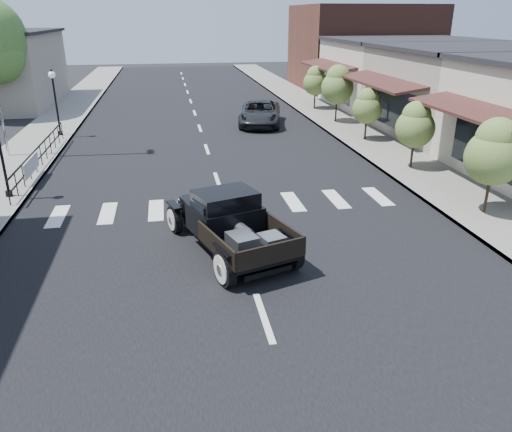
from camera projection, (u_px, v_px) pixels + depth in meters
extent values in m
plane|color=black|center=(243.00, 257.00, 13.73)|extent=(120.00, 120.00, 0.00)
cube|color=black|center=(202.00, 136.00, 27.42)|extent=(14.00, 80.00, 0.02)
cube|color=gray|center=(39.00, 141.00, 26.03)|extent=(3.00, 80.00, 0.15)
cube|color=gray|center=(350.00, 129.00, 28.76)|extent=(3.00, 80.00, 0.15)
cube|color=gray|center=(479.00, 93.00, 27.17)|extent=(10.00, 9.00, 4.50)
cube|color=beige|center=(405.00, 75.00, 35.39)|extent=(10.00, 9.00, 4.50)
cube|color=brown|center=(362.00, 48.00, 44.13)|extent=(11.00, 10.00, 7.00)
imported|color=black|center=(260.00, 113.00, 29.91)|extent=(3.41, 5.49, 1.42)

